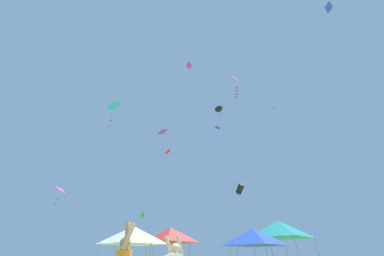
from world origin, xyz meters
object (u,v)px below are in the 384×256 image
(kite_cyan_delta, at_px, (114,106))
(kite_red_diamond, at_px, (237,81))
(kite_black_delta, at_px, (219,109))
(kite_cyan_diamond, at_px, (273,108))
(kite_blue_diamond, at_px, (328,8))
(kite_blue_box, at_px, (218,128))
(canopy_tent_white, at_px, (133,235))
(canopy_tent_teal, at_px, (280,229))
(kite_green_diamond, at_px, (142,216))
(kite_magenta_delta, at_px, (61,190))
(kite_red_delta, at_px, (167,151))
(canopy_tent_red, at_px, (170,235))
(kite_magenta_diamond, at_px, (189,66))
(kite_purple_diamond, at_px, (162,131))
(kite_black_box, at_px, (240,189))
(canopy_tent_blue, at_px, (254,237))

(kite_cyan_delta, xyz_separation_m, kite_red_diamond, (12.47, -5.35, -1.22))
(kite_black_delta, bearing_deg, kite_cyan_diamond, 24.62)
(kite_blue_diamond, xyz_separation_m, kite_red_diamond, (-8.69, 2.21, -6.74))
(kite_blue_box, bearing_deg, canopy_tent_white, -115.24)
(kite_black_delta, distance_m, kite_blue_diamond, 16.63)
(canopy_tent_teal, height_order, kite_red_diamond, kite_red_diamond)
(kite_cyan_diamond, relative_size, kite_green_diamond, 0.85)
(kite_magenta_delta, xyz_separation_m, kite_red_diamond, (16.91, -7.57, 7.34))
(kite_red_delta, height_order, kite_blue_diamond, kite_blue_diamond)
(canopy_tent_red, relative_size, kite_magenta_diamond, 1.88)
(canopy_tent_white, bearing_deg, kite_green_diamond, 101.06)
(kite_red_diamond, relative_size, kite_blue_box, 4.15)
(kite_blue_box, bearing_deg, canopy_tent_teal, -73.77)
(canopy_tent_teal, relative_size, kite_magenta_diamond, 1.98)
(canopy_tent_white, height_order, kite_purple_diamond, kite_purple_diamond)
(kite_green_diamond, relative_size, kite_magenta_delta, 0.74)
(kite_purple_diamond, xyz_separation_m, kite_black_box, (10.47, 0.61, -8.14))
(kite_red_diamond, bearing_deg, kite_cyan_diamond, 59.82)
(kite_cyan_diamond, bearing_deg, canopy_tent_teal, -117.45)
(canopy_tent_white, height_order, kite_green_diamond, kite_green_diamond)
(kite_black_box, relative_size, kite_blue_box, 2.10)
(kite_magenta_diamond, bearing_deg, kite_cyan_diamond, 26.24)
(kite_green_diamond, relative_size, kite_blue_diamond, 2.89)
(canopy_tent_white, height_order, canopy_tent_blue, canopy_tent_white)
(kite_magenta_diamond, height_order, kite_cyan_diamond, kite_magenta_diamond)
(kite_red_delta, relative_size, kite_black_box, 0.67)
(kite_magenta_diamond, height_order, kite_red_delta, kite_magenta_diamond)
(kite_cyan_diamond, bearing_deg, kite_red_diamond, -120.18)
(kite_red_delta, bearing_deg, kite_black_box, 15.15)
(canopy_tent_white, xyz_separation_m, kite_black_delta, (6.79, 13.62, 17.34))
(canopy_tent_blue, xyz_separation_m, kite_cyan_diamond, (9.90, 17.63, 20.64))
(canopy_tent_white, bearing_deg, canopy_tent_blue, 3.36)
(canopy_tent_blue, distance_m, kite_magenta_diamond, 26.05)
(canopy_tent_teal, bearing_deg, kite_red_diamond, -132.84)
(kite_blue_diamond, height_order, kite_black_box, kite_blue_diamond)
(kite_magenta_delta, relative_size, kite_blue_box, 3.62)
(canopy_tent_white, bearing_deg, kite_red_delta, 90.60)
(kite_cyan_delta, height_order, kite_magenta_delta, kite_cyan_delta)
(kite_black_delta, height_order, kite_purple_diamond, kite_black_delta)
(canopy_tent_blue, height_order, kite_magenta_diamond, kite_magenta_diamond)
(canopy_tent_blue, height_order, kite_magenta_delta, kite_magenta_delta)
(kite_black_delta, distance_m, kite_green_diamond, 19.02)
(kite_cyan_diamond, distance_m, kite_magenta_delta, 31.81)
(canopy_tent_teal, height_order, kite_green_diamond, kite_green_diamond)
(canopy_tent_red, distance_m, kite_cyan_diamond, 27.57)
(kite_black_delta, height_order, kite_red_diamond, kite_black_delta)
(canopy_tent_red, xyz_separation_m, kite_green_diamond, (-5.70, 15.66, 3.87))
(kite_purple_diamond, xyz_separation_m, kite_cyan_delta, (-4.19, -8.44, -1.45))
(kite_magenta_delta, relative_size, kite_red_diamond, 0.87)
(kite_black_delta, relative_size, kite_green_diamond, 1.16)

